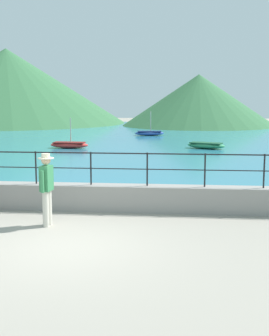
{
  "coord_description": "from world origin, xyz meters",
  "views": [
    {
      "loc": [
        2.39,
        -8.91,
        3.05
      ],
      "look_at": [
        1.14,
        3.7,
        1.1
      ],
      "focal_mm": 49.06,
      "sensor_mm": 36.0,
      "label": 1
    }
  ],
  "objects": [
    {
      "name": "boat_4",
      "position": [
        3.94,
        18.37,
        0.26
      ],
      "size": [
        2.47,
        1.7,
        0.36
      ],
      "color": "#338C59",
      "rests_on": "lake_water"
    },
    {
      "name": "ground_plane",
      "position": [
        0.0,
        0.0,
        0.0
      ],
      "size": [
        120.0,
        120.0,
        0.0
      ],
      "primitive_type": "plane",
      "color": "gray"
    },
    {
      "name": "lake_water",
      "position": [
        0.0,
        25.84,
        0.03
      ],
      "size": [
        64.0,
        44.32,
        0.06
      ],
      "primitive_type": "cube",
      "color": "teal",
      "rests_on": "ground"
    },
    {
      "name": "boat_0",
      "position": [
        -0.02,
        27.42,
        0.26
      ],
      "size": [
        2.41,
        1.25,
        1.91
      ],
      "color": "#2D4C9E",
      "rests_on": "lake_water"
    },
    {
      "name": "hill_secondary",
      "position": [
        4.33,
        40.99,
        2.74
      ],
      "size": [
        16.49,
        16.49,
        5.48
      ],
      "primitive_type": "cone",
      "color": "#33663D",
      "rests_on": "ground"
    },
    {
      "name": "hill_main",
      "position": [
        -17.86,
        43.88,
        4.34
      ],
      "size": [
        27.76,
        27.76,
        8.69
      ],
      "primitive_type": "cone",
      "color": "#33663D",
      "rests_on": "ground"
    },
    {
      "name": "railing",
      "position": [
        0.0,
        3.2,
        1.31
      ],
      "size": [
        18.44,
        0.04,
        0.9
      ],
      "color": "black",
      "rests_on": "promenade_wall"
    },
    {
      "name": "person_walking",
      "position": [
        -0.74,
        1.52,
        0.98
      ],
      "size": [
        0.38,
        0.57,
        1.75
      ],
      "color": "beige",
      "rests_on": "ground"
    },
    {
      "name": "boat_5",
      "position": [
        -4.18,
        17.83,
        0.26
      ],
      "size": [
        2.34,
        1.01,
        1.81
      ],
      "color": "red",
      "rests_on": "lake_water"
    },
    {
      "name": "promenade_wall",
      "position": [
        0.0,
        3.2,
        0.35
      ],
      "size": [
        20.0,
        0.56,
        0.7
      ],
      "primitive_type": "cube",
      "color": "gray",
      "rests_on": "ground"
    }
  ]
}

